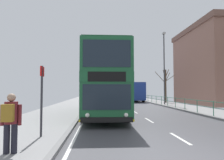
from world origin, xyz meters
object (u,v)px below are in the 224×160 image
Objects in this scene: street_lamp_far_side at (164,63)px; bus_stop_sign_near at (42,93)px; pedestrian_with_backpack at (10,119)px; double_decker_bus_main at (105,83)px; bare_tree_far_00 at (165,85)px; background_bus_far_lane at (132,91)px; background_building_00 at (221,65)px.

bus_stop_sign_near is at bearing -120.39° from street_lamp_far_side.
pedestrian_with_backpack is 22.16m from street_lamp_far_side.
double_decker_bus_main is 16.72m from bare_tree_far_00.
double_decker_bus_main is at bearing 73.70° from pedestrian_with_backpack.
background_bus_far_lane is 6.14× the size of pedestrian_with_backpack.
street_lamp_far_side is 1.84× the size of bare_tree_far_00.
bare_tree_far_00 is (11.54, 21.41, 0.91)m from bus_stop_sign_near.
pedestrian_with_backpack is 26.32m from bare_tree_far_00.
pedestrian_with_backpack is at bearing -105.24° from background_bus_far_lane.
bare_tree_far_00 is 0.37× the size of background_building_00.
bus_stop_sign_near is (-7.84, -27.62, 0.05)m from background_bus_far_lane.
double_decker_bus_main is at bearing -127.61° from street_lamp_far_side.
pedestrian_with_backpack is (-8.09, -29.70, -0.62)m from background_bus_far_lane.
street_lamp_far_side is at bearing 61.81° from pedestrian_with_backpack.
double_decker_bus_main is 2.31× the size of bare_tree_far_00.
background_bus_far_lane is at bearing 101.83° from street_lamp_far_side.
bus_stop_sign_near is at bearing -133.51° from background_building_00.
double_decker_bus_main is at bearing 71.16° from bus_stop_sign_near.
pedestrian_with_backpack is at bearing -116.65° from bare_tree_far_00.
bus_stop_sign_near is 27.47m from background_building_00.
bare_tree_far_00 reaches higher than bus_stop_sign_near.
bus_stop_sign_near is 24.34m from bare_tree_far_00.
background_building_00 reaches higher than street_lamp_far_side.
background_bus_far_lane is 30.78m from pedestrian_with_backpack.
street_lamp_far_side is 5.19m from bare_tree_far_00.
bare_tree_far_00 is at bearing 167.13° from background_building_00.
background_bus_far_lane is 0.76× the size of background_building_00.
double_decker_bus_main is 12.66m from street_lamp_far_side.
street_lamp_far_side is at bearing -163.18° from background_building_00.
street_lamp_far_side is (10.04, 17.12, 3.42)m from bus_stop_sign_near.
street_lamp_far_side is (10.29, 19.20, 4.09)m from pedestrian_with_backpack.
street_lamp_far_side reaches higher than pedestrian_with_backpack.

